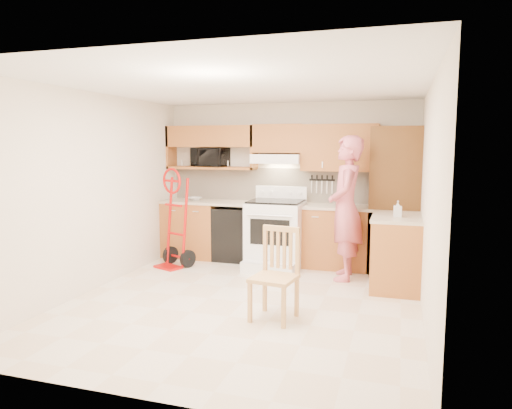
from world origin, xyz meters
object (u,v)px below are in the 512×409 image
at_px(microwave, 210,157).
at_px(hand_truck, 173,223).
at_px(person, 346,208).
at_px(dining_chair, 274,275).
at_px(range, 275,228).

relative_size(microwave, hand_truck, 0.41).
xyz_separation_m(person, dining_chair, (-0.54, -1.78, -0.50)).
height_order(microwave, person, person).
bearing_deg(microwave, hand_truck, -101.13).
xyz_separation_m(microwave, person, (2.30, -0.74, -0.66)).
bearing_deg(hand_truck, range, 38.26).
xyz_separation_m(microwave, range, (1.22, -0.44, -1.04)).
relative_size(range, hand_truck, 0.89).
height_order(range, hand_truck, hand_truck).
xyz_separation_m(range, person, (1.08, -0.29, 0.38)).
bearing_deg(person, microwave, -113.28).
relative_size(microwave, range, 0.46).
distance_m(microwave, hand_truck, 1.32).
bearing_deg(person, dining_chair, -22.26).
xyz_separation_m(person, hand_truck, (-2.56, -0.13, -0.31)).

